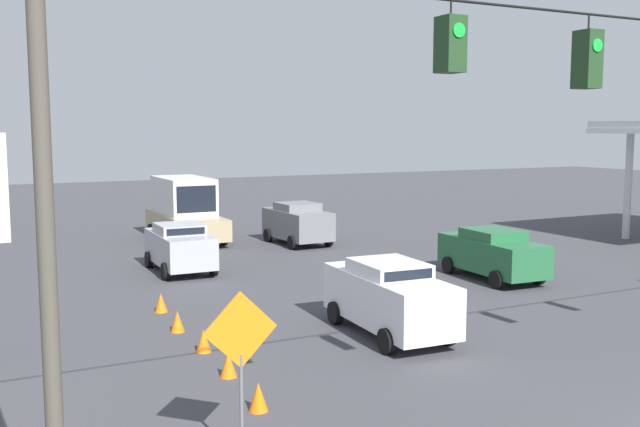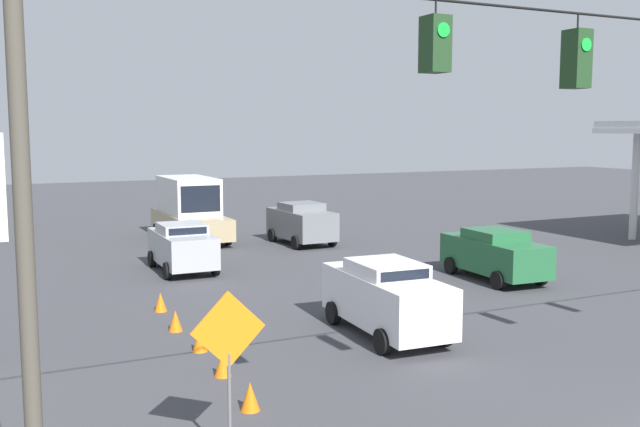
{
  "view_description": "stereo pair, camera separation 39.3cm",
  "coord_description": "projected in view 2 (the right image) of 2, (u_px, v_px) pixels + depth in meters",
  "views": [
    {
      "loc": [
        11.59,
        6.57,
        5.42
      ],
      "look_at": [
        1.3,
        -13.54,
        2.75
      ],
      "focal_mm": 40.0,
      "sensor_mm": 36.0,
      "label": 1
    },
    {
      "loc": [
        11.23,
        6.74,
        5.42
      ],
      "look_at": [
        1.3,
        -13.54,
        2.75
      ],
      "focal_mm": 40.0,
      "sensor_mm": 36.0,
      "label": 2
    }
  ],
  "objects": [
    {
      "name": "sedan_silver_withflow_far",
      "position": [
        182.0,
        246.0,
        27.32
      ],
      "size": [
        2.07,
        4.13,
        1.85
      ],
      "color": "#A8AAB2",
      "rests_on": "ground_plane"
    },
    {
      "name": "box_truck_tan_withflow_deep",
      "position": [
        189.0,
        209.0,
        35.02
      ],
      "size": [
        2.58,
        6.76,
        3.09
      ],
      "color": "tan",
      "rests_on": "ground_plane"
    },
    {
      "name": "sedan_grey_oncoming_deep",
      "position": [
        302.0,
        223.0,
        33.79
      ],
      "size": [
        2.23,
        4.05,
        1.98
      ],
      "color": "slate",
      "rests_on": "ground_plane"
    },
    {
      "name": "sedan_green_oncoming_far",
      "position": [
        494.0,
        253.0,
        25.81
      ],
      "size": [
        2.21,
        4.55,
        1.82
      ],
      "color": "#236038",
      "rests_on": "ground_plane"
    },
    {
      "name": "sedan_white_withflow_mid",
      "position": [
        386.0,
        297.0,
        18.82
      ],
      "size": [
        2.15,
        4.63,
        1.97
      ],
      "color": "silver",
      "rests_on": "ground_plane"
    },
    {
      "name": "traffic_cone_nearest",
      "position": [
        250.0,
        396.0,
        13.78
      ],
      "size": [
        0.38,
        0.38,
        0.57
      ],
      "primitive_type": "cone",
      "color": "orange",
      "rests_on": "ground_plane"
    },
    {
      "name": "traffic_cone_second",
      "position": [
        223.0,
        364.0,
        15.7
      ],
      "size": [
        0.38,
        0.38,
        0.57
      ],
      "primitive_type": "cone",
      "color": "orange",
      "rests_on": "ground_plane"
    },
    {
      "name": "traffic_cone_third",
      "position": [
        200.0,
        340.0,
        17.47
      ],
      "size": [
        0.38,
        0.38,
        0.57
      ],
      "primitive_type": "cone",
      "color": "orange",
      "rests_on": "ground_plane"
    },
    {
      "name": "traffic_cone_fourth",
      "position": [
        175.0,
        321.0,
        19.22
      ],
      "size": [
        0.38,
        0.38,
        0.57
      ],
      "primitive_type": "cone",
      "color": "orange",
      "rests_on": "ground_plane"
    },
    {
      "name": "traffic_cone_fifth",
      "position": [
        161.0,
        302.0,
        21.31
      ],
      "size": [
        0.38,
        0.38,
        0.57
      ],
      "primitive_type": "cone",
      "color": "orange",
      "rests_on": "ground_plane"
    },
    {
      "name": "work_zone_sign",
      "position": [
        229.0,
        342.0,
        11.54
      ],
      "size": [
        1.27,
        0.06,
        2.84
      ],
      "color": "slate",
      "rests_on": "ground_plane"
    }
  ]
}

